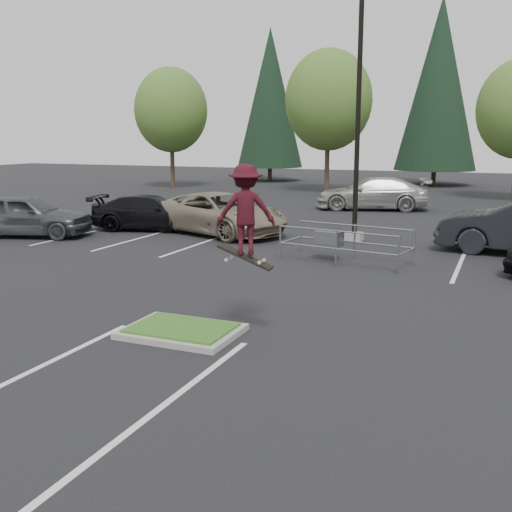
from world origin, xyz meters
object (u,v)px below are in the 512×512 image
at_px(skateboarder, 245,210).
at_px(car_l_tan, 219,213).
at_px(conif_b, 439,84).
at_px(car_far_silver, 374,194).
at_px(decid_b, 328,103).
at_px(light_pole, 358,116).
at_px(decid_a, 171,113).
at_px(conif_a, 270,98).
at_px(cart_corral, 333,239).
at_px(car_l_grey, 26,215).
at_px(car_l_black, 150,212).

distance_m(skateboarder, car_l_tan, 12.79).
relative_size(conif_b, car_far_silver, 2.46).
xyz_separation_m(decid_b, skateboarder, (7.21, -30.15, -3.58)).
bearing_deg(light_pole, car_l_tan, -174.70).
distance_m(decid_a, car_l_tan, 23.20).
xyz_separation_m(decid_b, conif_a, (-7.99, 9.47, 1.05)).
bearing_deg(decid_a, cart_corral, -49.48).
distance_m(decid_a, conif_a, 10.85).
bearing_deg(decid_a, decid_b, 2.39).
bearing_deg(car_l_grey, skateboarder, -138.10).
bearing_deg(decid_b, car_l_grey, -103.70).
height_order(decid_a, decid_b, decid_b).
bearing_deg(conif_a, car_l_grey, -85.53).
bearing_deg(car_l_tan, conif_b, 10.28).
xyz_separation_m(conif_a, car_far_silver, (13.08, -18.00, -6.24)).
relative_size(conif_a, car_l_tan, 2.20).
bearing_deg(car_l_black, light_pole, -100.11).
height_order(conif_a, car_far_silver, conif_a).
height_order(decid_b, cart_corral, decid_b).
xyz_separation_m(decid_a, car_far_silver, (17.09, -8.03, -4.73)).
bearing_deg(cart_corral, car_l_tan, 158.69).
distance_m(skateboarder, car_l_black, 14.40).
distance_m(car_l_grey, car_far_silver, 17.54).
bearing_deg(decid_b, light_pole, -70.65).
bearing_deg(light_pole, cart_corral, -86.22).
xyz_separation_m(car_l_black, car_far_silver, (7.08, 10.68, 0.13)).
relative_size(conif_b, car_l_black, 2.91).
bearing_deg(skateboarder, decid_a, -80.39).
relative_size(conif_b, car_l_tan, 2.45).
relative_size(light_pole, conif_b, 0.70).
xyz_separation_m(decid_a, car_l_grey, (6.51, -22.02, -4.75)).
xyz_separation_m(car_l_tan, car_l_black, (-3.11, -0.18, -0.10)).
relative_size(light_pole, car_l_tan, 1.71).
relative_size(conif_a, car_l_grey, 2.67).
bearing_deg(decid_a, light_pole, -44.25).
xyz_separation_m(decid_a, cart_corral, (18.77, -21.96, -4.88)).
distance_m(conif_b, car_l_tan, 30.24).
distance_m(car_l_black, car_far_silver, 12.81).
xyz_separation_m(decid_b, car_l_tan, (1.12, -19.03, -5.22)).
bearing_deg(light_pole, decid_a, 135.75).
distance_m(cart_corral, car_l_grey, 12.26).
xyz_separation_m(conif_b, car_far_silver, (-0.92, -18.50, -6.99)).
bearing_deg(car_l_black, car_l_tan, -101.41).
xyz_separation_m(light_pole, car_l_grey, (-12.00, -3.99, -3.73)).
bearing_deg(car_l_black, car_far_silver, -48.21).
relative_size(decid_a, conif_a, 0.69).
relative_size(conif_a, car_l_black, 2.61).
bearing_deg(skateboarder, decid_b, -99.88).
relative_size(conif_a, car_far_silver, 2.21).
bearing_deg(car_l_black, car_l_grey, 118.79).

